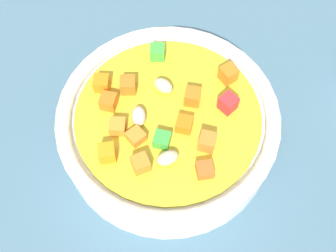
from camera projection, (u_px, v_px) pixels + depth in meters
The scene contains 2 objects.
ground_plane at pixel (168, 142), 41.77cm from camera, with size 140.00×140.00×2.00cm, color #42667A.
soup_bowl_main at pixel (168, 124), 38.51cm from camera, with size 19.53×19.53×5.82cm.
Camera 1 is at (-17.89, 2.75, 36.68)cm, focal length 45.84 mm.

